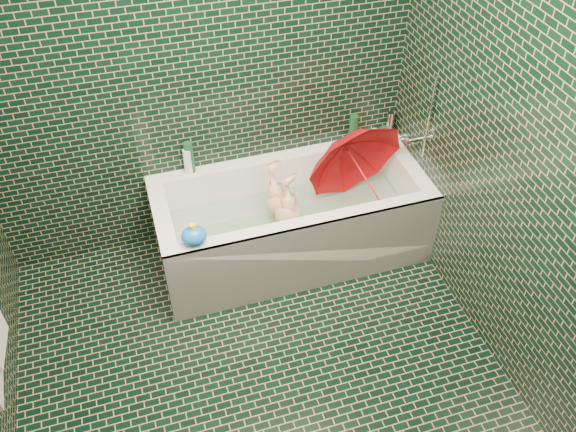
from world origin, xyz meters
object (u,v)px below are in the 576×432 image
object	(u,v)px
bathtub	(292,229)
rubber_duck	(368,137)
umbrella	(363,175)
bath_toy	(194,236)
child	(288,222)

from	to	relation	value
bathtub	rubber_duck	bearing A→B (deg)	26.58
bathtub	umbrella	xyz separation A→B (m)	(0.44, -0.06, 0.39)
umbrella	rubber_duck	world-z (taller)	umbrella
bathtub	bath_toy	size ratio (longest dim) A/B	9.47
bathtub	child	bearing A→B (deg)	-141.67
bath_toy	rubber_duck	bearing A→B (deg)	4.28
child	umbrella	world-z (taller)	umbrella
child	bath_toy	distance (m)	0.74
umbrella	rubber_duck	xyz separation A→B (m)	(0.20, 0.38, -0.01)
bathtub	rubber_duck	xyz separation A→B (m)	(0.64, 0.32, 0.38)
child	rubber_duck	bearing A→B (deg)	100.86
rubber_duck	bathtub	bearing A→B (deg)	-150.26
bathtub	umbrella	size ratio (longest dim) A/B	2.74
rubber_duck	bath_toy	xyz separation A→B (m)	(-1.30, -0.61, 0.02)
child	rubber_duck	distance (m)	0.81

